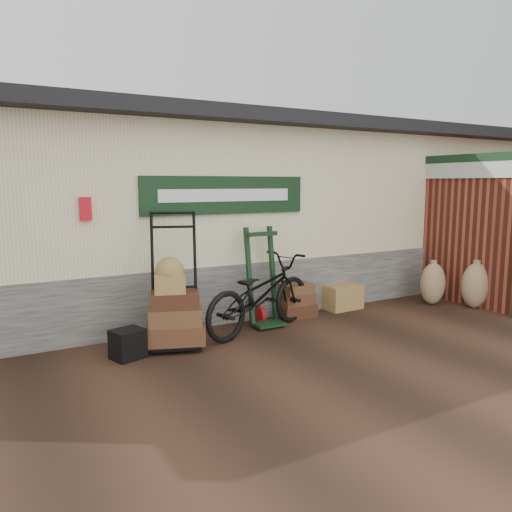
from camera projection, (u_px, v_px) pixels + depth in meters
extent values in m
plane|color=black|center=(278.00, 338.00, 6.90)|extent=(80.00, 80.00, 0.00)
cube|color=#4C4C47|center=(199.00, 275.00, 9.20)|extent=(14.00, 3.54, 0.90)
cube|color=beige|center=(197.00, 193.00, 8.98)|extent=(14.00, 3.50, 2.10)
cube|color=black|center=(200.00, 127.00, 8.69)|extent=(14.40, 4.10, 0.20)
cube|color=black|center=(226.00, 195.00, 7.30)|extent=(2.60, 0.06, 0.55)
cube|color=white|center=(227.00, 195.00, 7.27)|extent=(2.10, 0.01, 0.18)
cube|color=red|center=(85.00, 209.00, 6.35)|extent=(0.14, 0.10, 0.30)
cube|color=maroon|center=(444.00, 224.00, 10.04)|extent=(1.60, 4.50, 2.60)
cube|color=#194C2D|center=(462.00, 170.00, 8.63)|extent=(0.04, 2.40, 0.28)
cube|color=black|center=(463.00, 158.00, 8.60)|extent=(0.05, 2.50, 0.14)
cube|color=olive|center=(342.00, 297.00, 8.49)|extent=(0.66, 0.45, 0.42)
cube|color=black|center=(128.00, 344.00, 6.07)|extent=(0.44, 0.41, 0.36)
imported|color=black|center=(260.00, 290.00, 7.13)|extent=(1.33, 2.23, 1.22)
ellipsoid|color=olive|center=(433.00, 284.00, 8.78)|extent=(0.48, 0.41, 0.74)
ellipsoid|color=olive|center=(475.00, 285.00, 8.53)|extent=(0.59, 0.54, 0.78)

